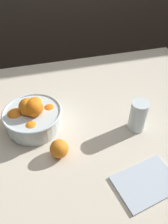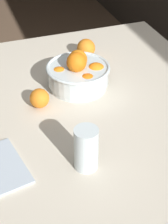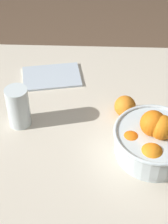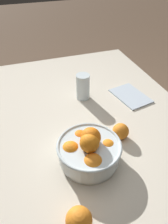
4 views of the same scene
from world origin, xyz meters
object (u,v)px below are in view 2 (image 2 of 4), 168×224
fruit_bowl (78,74)px  orange_loose_near_bowl (86,48)px  juice_glass (86,151)px  orange_loose_front (39,98)px

fruit_bowl → orange_loose_near_bowl: bearing=153.6°
juice_glass → orange_loose_near_bowl: size_ratio=1.72×
fruit_bowl → orange_loose_front: bearing=-66.0°
juice_glass → orange_loose_front: bearing=-170.8°
fruit_bowl → juice_glass: fruit_bowl is taller
fruit_bowl → juice_glass: size_ratio=1.77×
orange_loose_near_bowl → orange_loose_front: (0.31, -0.29, -0.00)m
fruit_bowl → juice_glass: 0.44m
orange_loose_front → fruit_bowl: bearing=114.0°
juice_glass → orange_loose_near_bowl: bearing=160.3°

